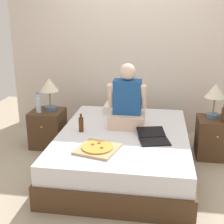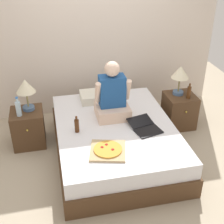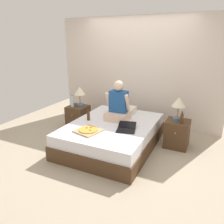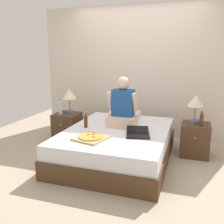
{
  "view_description": "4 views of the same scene",
  "coord_description": "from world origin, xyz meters",
  "px_view_note": "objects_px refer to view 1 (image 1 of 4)",
  "views": [
    {
      "loc": [
        0.39,
        -3.43,
        1.84
      ],
      "look_at": [
        -0.14,
        -0.02,
        0.72
      ],
      "focal_mm": 50.0,
      "sensor_mm": 36.0,
      "label": 1
    },
    {
      "loc": [
        -0.78,
        -3.34,
        2.65
      ],
      "look_at": [
        -0.05,
        -0.02,
        0.68
      ],
      "focal_mm": 50.0,
      "sensor_mm": 36.0,
      "label": 2
    },
    {
      "loc": [
        1.66,
        -3.52,
        1.99
      ],
      "look_at": [
        0.07,
        -0.17,
        0.75
      ],
      "focal_mm": 35.0,
      "sensor_mm": 36.0,
      "label": 3
    },
    {
      "loc": [
        1.06,
        -3.49,
        1.58
      ],
      "look_at": [
        -0.07,
        -0.04,
        0.75
      ],
      "focal_mm": 40.0,
      "sensor_mm": 36.0,
      "label": 4
    }
  ],
  "objects_px": {
    "laptop": "(153,138)",
    "water_bottle": "(38,105)",
    "pizza_box": "(97,148)",
    "beer_bottle_on_bed": "(81,124)",
    "beer_bottle": "(224,114)",
    "lamp_on_right_nightstand": "(215,93)",
    "person_seated": "(127,104)",
    "lamp_on_left_nightstand": "(49,87)",
    "nightstand_right": "(214,137)",
    "bed": "(123,150)",
    "nightstand_left": "(48,128)"
  },
  "relations": [
    {
      "from": "bed",
      "to": "lamp_on_left_nightstand",
      "type": "height_order",
      "value": "lamp_on_left_nightstand"
    },
    {
      "from": "beer_bottle",
      "to": "laptop",
      "type": "height_order",
      "value": "beer_bottle"
    },
    {
      "from": "lamp_on_left_nightstand",
      "to": "beer_bottle_on_bed",
      "type": "height_order",
      "value": "lamp_on_left_nightstand"
    },
    {
      "from": "nightstand_right",
      "to": "beer_bottle_on_bed",
      "type": "relative_size",
      "value": 2.37
    },
    {
      "from": "nightstand_left",
      "to": "beer_bottle",
      "type": "distance_m",
      "value": 2.37
    },
    {
      "from": "person_seated",
      "to": "beer_bottle_on_bed",
      "type": "bearing_deg",
      "value": -150.95
    },
    {
      "from": "beer_bottle",
      "to": "beer_bottle_on_bed",
      "type": "xyz_separation_m",
      "value": [
        -1.71,
        -0.46,
        -0.06
      ]
    },
    {
      "from": "laptop",
      "to": "water_bottle",
      "type": "bearing_deg",
      "value": 158.88
    },
    {
      "from": "lamp_on_left_nightstand",
      "to": "water_bottle",
      "type": "height_order",
      "value": "lamp_on_left_nightstand"
    },
    {
      "from": "lamp_on_left_nightstand",
      "to": "nightstand_right",
      "type": "bearing_deg",
      "value": -1.29
    },
    {
      "from": "water_bottle",
      "to": "lamp_on_right_nightstand",
      "type": "relative_size",
      "value": 0.61
    },
    {
      "from": "beer_bottle",
      "to": "pizza_box",
      "type": "distance_m",
      "value": 1.71
    },
    {
      "from": "pizza_box",
      "to": "beer_bottle_on_bed",
      "type": "xyz_separation_m",
      "value": [
        -0.29,
        0.49,
        0.07
      ]
    },
    {
      "from": "nightstand_right",
      "to": "laptop",
      "type": "bearing_deg",
      "value": -138.19
    },
    {
      "from": "bed",
      "to": "water_bottle",
      "type": "relative_size",
      "value": 7.4
    },
    {
      "from": "nightstand_right",
      "to": "person_seated",
      "type": "bearing_deg",
      "value": -166.17
    },
    {
      "from": "person_seated",
      "to": "nightstand_right",
      "type": "bearing_deg",
      "value": 13.83
    },
    {
      "from": "person_seated",
      "to": "lamp_on_left_nightstand",
      "type": "bearing_deg",
      "value": 163.64
    },
    {
      "from": "lamp_on_left_nightstand",
      "to": "pizza_box",
      "type": "height_order",
      "value": "lamp_on_left_nightstand"
    },
    {
      "from": "water_bottle",
      "to": "pizza_box",
      "type": "distance_m",
      "value": 1.4
    },
    {
      "from": "lamp_on_right_nightstand",
      "to": "person_seated",
      "type": "distance_m",
      "value": 1.14
    },
    {
      "from": "nightstand_left",
      "to": "lamp_on_right_nightstand",
      "type": "distance_m",
      "value": 2.32
    },
    {
      "from": "bed",
      "to": "water_bottle",
      "type": "height_order",
      "value": "water_bottle"
    },
    {
      "from": "laptop",
      "to": "beer_bottle_on_bed",
      "type": "xyz_separation_m",
      "value": [
        -0.86,
        0.13,
        0.07
      ]
    },
    {
      "from": "lamp_on_left_nightstand",
      "to": "laptop",
      "type": "bearing_deg",
      "value": -27.23
    },
    {
      "from": "bed",
      "to": "beer_bottle",
      "type": "xyz_separation_m",
      "value": [
        1.21,
        0.41,
        0.39
      ]
    },
    {
      "from": "person_seated",
      "to": "beer_bottle",
      "type": "bearing_deg",
      "value": 8.41
    },
    {
      "from": "water_bottle",
      "to": "lamp_on_right_nightstand",
      "type": "xyz_separation_m",
      "value": [
        2.32,
        0.14,
        0.22
      ]
    },
    {
      "from": "beer_bottle",
      "to": "person_seated",
      "type": "distance_m",
      "value": 1.21
    },
    {
      "from": "nightstand_left",
      "to": "laptop",
      "type": "bearing_deg",
      "value": -25.04
    },
    {
      "from": "beer_bottle",
      "to": "laptop",
      "type": "distance_m",
      "value": 1.05
    },
    {
      "from": "laptop",
      "to": "lamp_on_left_nightstand",
      "type": "bearing_deg",
      "value": 152.77
    },
    {
      "from": "nightstand_left",
      "to": "nightstand_right",
      "type": "relative_size",
      "value": 1.0
    },
    {
      "from": "lamp_on_left_nightstand",
      "to": "water_bottle",
      "type": "bearing_deg",
      "value": -130.6
    },
    {
      "from": "water_bottle",
      "to": "nightstand_right",
      "type": "distance_m",
      "value": 2.38
    },
    {
      "from": "nightstand_left",
      "to": "beer_bottle_on_bed",
      "type": "bearing_deg",
      "value": -41.63
    },
    {
      "from": "water_bottle",
      "to": "pizza_box",
      "type": "xyz_separation_m",
      "value": [
        1.01,
        -0.96,
        -0.15
      ]
    },
    {
      "from": "lamp_on_right_nightstand",
      "to": "laptop",
      "type": "relative_size",
      "value": 0.94
    },
    {
      "from": "bed",
      "to": "laptop",
      "type": "bearing_deg",
      "value": -27.27
    },
    {
      "from": "pizza_box",
      "to": "lamp_on_right_nightstand",
      "type": "bearing_deg",
      "value": 39.95
    },
    {
      "from": "beer_bottle_on_bed",
      "to": "nightstand_right",
      "type": "bearing_deg",
      "value": 18.97
    },
    {
      "from": "water_bottle",
      "to": "beer_bottle",
      "type": "relative_size",
      "value": 1.2
    },
    {
      "from": "water_bottle",
      "to": "beer_bottle_on_bed",
      "type": "distance_m",
      "value": 0.86
    },
    {
      "from": "nightstand_right",
      "to": "lamp_on_right_nightstand",
      "type": "height_order",
      "value": "lamp_on_right_nightstand"
    },
    {
      "from": "beer_bottle",
      "to": "laptop",
      "type": "xyz_separation_m",
      "value": [
        -0.85,
        -0.6,
        -0.13
      ]
    },
    {
      "from": "bed",
      "to": "nightstand_right",
      "type": "height_order",
      "value": "nightstand_right"
    },
    {
      "from": "nightstand_left",
      "to": "pizza_box",
      "type": "height_order",
      "value": "nightstand_left"
    },
    {
      "from": "person_seated",
      "to": "bed",
      "type": "bearing_deg",
      "value": -93.57
    },
    {
      "from": "nightstand_left",
      "to": "lamp_on_left_nightstand",
      "type": "distance_m",
      "value": 0.59
    },
    {
      "from": "pizza_box",
      "to": "person_seated",
      "type": "bearing_deg",
      "value": 73.94
    }
  ]
}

